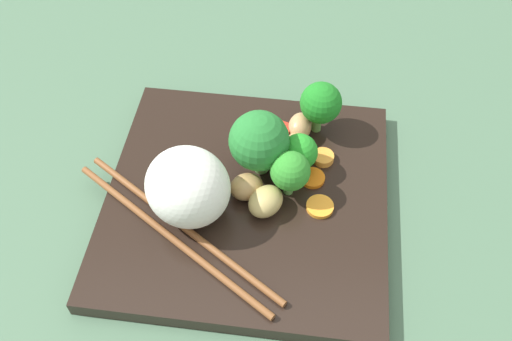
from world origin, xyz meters
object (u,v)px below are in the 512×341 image
(rice_mound, at_px, (188,187))
(carrot_slice_1, at_px, (320,207))
(square_plate, at_px, (247,200))
(chopstick_pair, at_px, (176,231))
(broccoli_floret_0, at_px, (299,152))

(rice_mound, relative_size, carrot_slice_1, 3.03)
(square_plate, height_order, rice_mound, rice_mound)
(chopstick_pair, bearing_deg, broccoli_floret_0, 73.80)
(rice_mound, height_order, chopstick_pair, rice_mound)
(square_plate, relative_size, carrot_slice_1, 10.28)
(broccoli_floret_0, bearing_deg, rice_mound, 30.15)
(broccoli_floret_0, height_order, chopstick_pair, broccoli_floret_0)
(broccoli_floret_0, xyz_separation_m, chopstick_pair, (0.11, 0.08, -0.02))
(square_plate, relative_size, broccoli_floret_0, 5.89)
(square_plate, height_order, chopstick_pair, chopstick_pair)
(chopstick_pair, bearing_deg, carrot_slice_1, 52.42)
(rice_mound, bearing_deg, chopstick_pair, 68.72)
(square_plate, distance_m, rice_mound, 0.07)
(rice_mound, distance_m, chopstick_pair, 0.04)
(square_plate, height_order, broccoli_floret_0, broccoli_floret_0)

